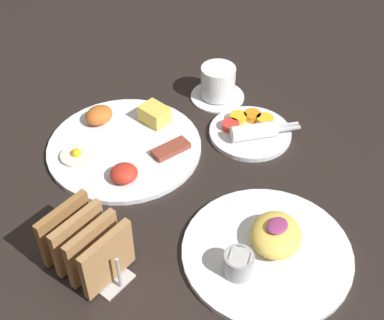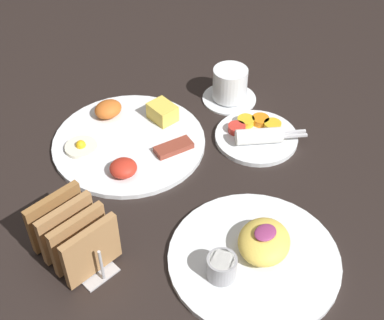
% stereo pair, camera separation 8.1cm
% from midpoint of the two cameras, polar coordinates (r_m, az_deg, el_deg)
% --- Properties ---
extents(ground_plane, '(3.00, 3.00, 0.00)m').
position_cam_midpoint_polar(ground_plane, '(0.98, -2.86, -3.81)').
color(ground_plane, black).
extents(plate_breakfast, '(0.31, 0.31, 0.05)m').
position_cam_midpoint_polar(plate_breakfast, '(1.08, -9.39, 1.64)').
color(plate_breakfast, white).
rests_on(plate_breakfast, ground_plane).
extents(plate_condiments, '(0.17, 0.17, 0.04)m').
position_cam_midpoint_polar(plate_condiments, '(1.10, 4.18, 3.09)').
color(plate_condiments, white).
rests_on(plate_condiments, ground_plane).
extents(plate_foreground, '(0.28, 0.28, 0.06)m').
position_cam_midpoint_polar(plate_foreground, '(0.89, 5.44, -9.44)').
color(plate_foreground, white).
rests_on(plate_foreground, ground_plane).
extents(toast_rack, '(0.10, 0.15, 0.10)m').
position_cam_midpoint_polar(toast_rack, '(0.87, -13.88, -8.97)').
color(toast_rack, '#B7B7BC').
rests_on(toast_rack, ground_plane).
extents(coffee_cup, '(0.12, 0.12, 0.08)m').
position_cam_midpoint_polar(coffee_cup, '(1.19, 0.81, 8.04)').
color(coffee_cup, white).
rests_on(coffee_cup, ground_plane).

